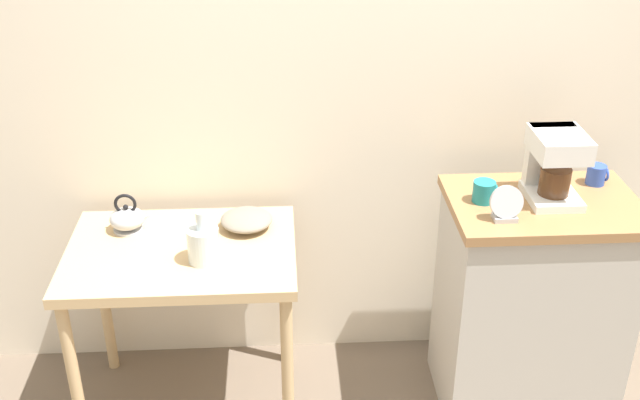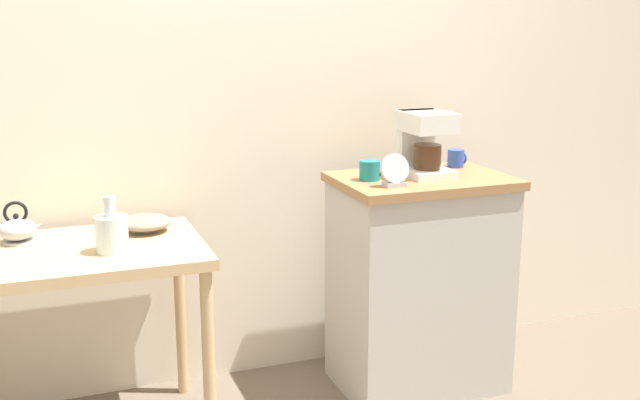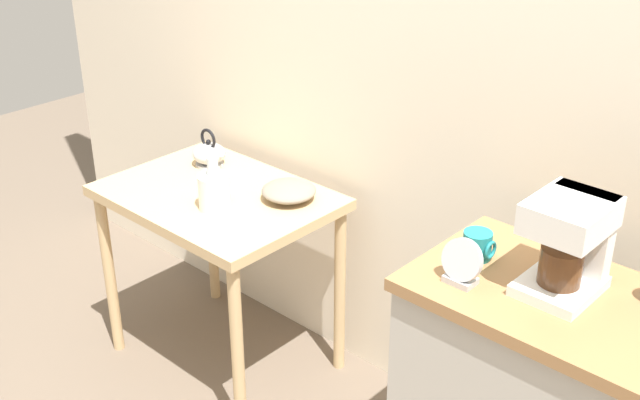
# 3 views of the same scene
# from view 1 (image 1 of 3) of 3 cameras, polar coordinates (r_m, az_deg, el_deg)

# --- Properties ---
(ground_plane) EXTENTS (8.00, 8.00, 0.00)m
(ground_plane) POSITION_cam_1_polar(r_m,az_deg,el_deg) (3.29, 2.44, -14.40)
(ground_plane) COLOR #6B5B4C
(back_wall) EXTENTS (4.40, 0.10, 2.80)m
(back_wall) POSITION_cam_1_polar(r_m,az_deg,el_deg) (2.97, 4.20, 11.91)
(back_wall) COLOR beige
(back_wall) RESTS_ON ground_plane
(wooden_table) EXTENTS (0.84, 0.61, 0.75)m
(wooden_table) POSITION_cam_1_polar(r_m,az_deg,el_deg) (2.90, -10.16, -5.23)
(wooden_table) COLOR tan
(wooden_table) RESTS_ON ground_plane
(kitchen_counter) EXTENTS (0.70, 0.49, 0.91)m
(kitchen_counter) POSITION_cam_1_polar(r_m,az_deg,el_deg) (3.13, 15.35, -7.45)
(kitchen_counter) COLOR #BCB7AD
(kitchen_counter) RESTS_ON ground_plane
(bowl_stoneware) EXTENTS (0.20, 0.20, 0.06)m
(bowl_stoneware) POSITION_cam_1_polar(r_m,az_deg,el_deg) (2.93, -5.49, -1.48)
(bowl_stoneware) COLOR gray
(bowl_stoneware) RESTS_ON wooden_table
(teakettle) EXTENTS (0.16, 0.13, 0.15)m
(teakettle) POSITION_cam_1_polar(r_m,az_deg,el_deg) (2.98, -14.11, -1.35)
(teakettle) COLOR #B2B5BA
(teakettle) RESTS_ON wooden_table
(glass_carafe_vase) EXTENTS (0.11, 0.11, 0.20)m
(glass_carafe_vase) POSITION_cam_1_polar(r_m,az_deg,el_deg) (2.72, -8.68, -3.22)
(glass_carafe_vase) COLOR silver
(glass_carafe_vase) RESTS_ON wooden_table
(coffee_maker) EXTENTS (0.18, 0.22, 0.26)m
(coffee_maker) POSITION_cam_1_polar(r_m,az_deg,el_deg) (2.87, 17.03, 2.73)
(coffee_maker) COLOR white
(coffee_maker) RESTS_ON kitchen_counter
(mug_dark_teal) EXTENTS (0.09, 0.08, 0.08)m
(mug_dark_teal) POSITION_cam_1_polar(r_m,az_deg,el_deg) (2.82, 12.14, 0.61)
(mug_dark_teal) COLOR teal
(mug_dark_teal) RESTS_ON kitchen_counter
(mug_blue) EXTENTS (0.08, 0.07, 0.08)m
(mug_blue) POSITION_cam_1_polar(r_m,az_deg,el_deg) (3.07, 19.89, 1.79)
(mug_blue) COLOR #2D4CAD
(mug_blue) RESTS_ON kitchen_counter
(table_clock) EXTENTS (0.12, 0.06, 0.13)m
(table_clock) POSITION_cam_1_polar(r_m,az_deg,el_deg) (2.71, 13.68, -0.40)
(table_clock) COLOR #B2B5BA
(table_clock) RESTS_ON kitchen_counter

